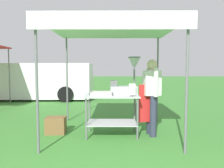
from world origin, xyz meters
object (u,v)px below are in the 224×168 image
at_px(donut_cart, 112,106).
at_px(donut_tray, 101,94).
at_px(donut_fryer, 126,81).
at_px(menu_sign, 132,91).
at_px(stall_canopy, 112,31).
at_px(vendor, 151,93).
at_px(van_white, 35,81).
at_px(supply_crate, 56,125).

relative_size(donut_cart, donut_tray, 2.42).
height_order(donut_fryer, menu_sign, donut_fryer).
height_order(donut_cart, donut_tray, donut_tray).
relative_size(stall_canopy, donut_tray, 5.72).
relative_size(stall_canopy, menu_sign, 10.54).
relative_size(donut_tray, donut_fryer, 0.58).
height_order(donut_fryer, vendor, donut_fryer).
distance_m(menu_sign, vendor, 0.50).
relative_size(donut_tray, vendor, 0.29).
bearing_deg(van_white, vendor, -49.42).
xyz_separation_m(menu_sign, supply_crate, (-1.64, 0.34, -0.80)).
distance_m(donut_cart, donut_fryer, 0.60).
xyz_separation_m(donut_fryer, van_white, (-4.04, 5.33, -0.28)).
xyz_separation_m(donut_cart, donut_tray, (-0.22, -0.05, 0.26)).
xyz_separation_m(stall_canopy, vendor, (0.84, -0.07, -1.31)).
height_order(stall_canopy, vendor, stall_canopy).
bearing_deg(vendor, donut_tray, -175.88).
height_order(donut_tray, vendor, vendor).
xyz_separation_m(menu_sign, van_white, (-4.14, 5.58, -0.10)).
xyz_separation_m(vendor, supply_crate, (-2.07, 0.10, -0.72)).
bearing_deg(menu_sign, stall_canopy, 142.10).
xyz_separation_m(donut_fryer, vendor, (0.53, -0.01, -0.25)).
distance_m(donut_tray, donut_fryer, 0.59).
bearing_deg(donut_fryer, vendor, -0.79).
xyz_separation_m(donut_fryer, supply_crate, (-1.54, 0.09, -0.97)).
xyz_separation_m(donut_tray, supply_crate, (-1.02, 0.18, -0.71)).
distance_m(donut_cart, supply_crate, 1.32).
distance_m(vendor, van_white, 7.02).
relative_size(menu_sign, vendor, 0.16).
bearing_deg(donut_fryer, van_white, 127.14).
bearing_deg(donut_tray, menu_sign, -14.89).
xyz_separation_m(donut_tray, donut_fryer, (0.52, 0.08, 0.26)).
bearing_deg(donut_fryer, stall_canopy, 167.77).
relative_size(donut_fryer, menu_sign, 3.17).
bearing_deg(donut_tray, donut_cart, 13.10).
bearing_deg(menu_sign, vendor, 29.31).
distance_m(stall_canopy, supply_crate, 2.38).
height_order(donut_fryer, van_white, van_white).
bearing_deg(van_white, supply_crate, -64.51).
distance_m(stall_canopy, donut_cart, 1.58).
distance_m(menu_sign, supply_crate, 1.86).
distance_m(donut_tray, vendor, 1.06).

